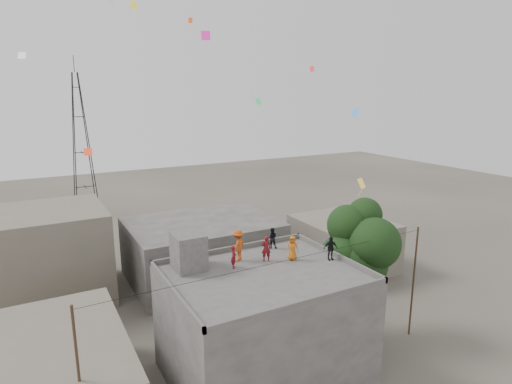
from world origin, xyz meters
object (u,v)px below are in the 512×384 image
stair_head_box (189,251)px  person_dark_adult (330,248)px  tree (361,247)px  person_red_adult (266,248)px  transmission_tower (81,145)px

stair_head_box → person_dark_adult: size_ratio=1.43×
stair_head_box → tree: tree is taller
person_dark_adult → person_red_adult: bearing=168.0°
transmission_tower → person_red_adult: (5.07, -38.45, -2.22)m
transmission_tower → person_dark_adult: size_ratio=14.26×
stair_head_box → person_dark_adult: 8.07m
stair_head_box → person_red_adult: stair_head_box is taller
stair_head_box → person_red_adult: 4.40m
tree → transmission_tower: size_ratio=0.45×
stair_head_box → tree: 10.80m
transmission_tower → person_dark_adult: 41.03m
stair_head_box → tree: size_ratio=0.22×
tree → person_dark_adult: size_ratio=6.48×
stair_head_box → transmission_tower: transmission_tower is taller
tree → transmission_tower: 41.12m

